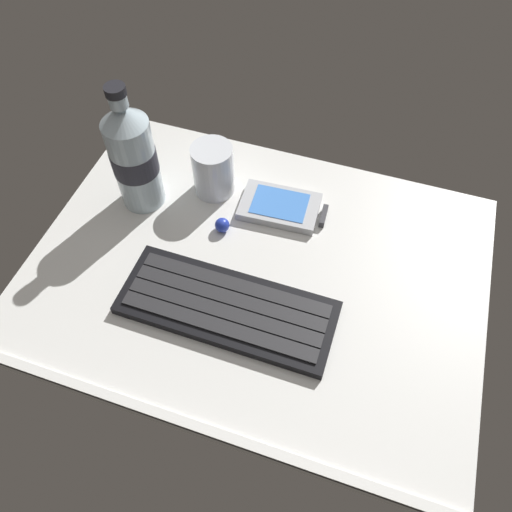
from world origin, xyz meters
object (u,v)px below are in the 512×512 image
at_px(juice_cup, 213,171).
at_px(water_bottle, 133,156).
at_px(trackball_mouse, 222,225).
at_px(handheld_device, 284,207).
at_px(keyboard, 227,307).

bearing_deg(juice_cup, water_bottle, -151.12).
bearing_deg(trackball_mouse, handheld_device, 40.36).
distance_m(keyboard, water_bottle, 0.26).
height_order(handheld_device, juice_cup, juice_cup).
height_order(keyboard, juice_cup, juice_cup).
height_order(keyboard, trackball_mouse, trackball_mouse).
relative_size(handheld_device, water_bottle, 0.63).
bearing_deg(trackball_mouse, water_bottle, 171.89).
bearing_deg(keyboard, trackball_mouse, 113.45).
height_order(handheld_device, trackball_mouse, trackball_mouse).
distance_m(handheld_device, trackball_mouse, 0.10).
xyz_separation_m(handheld_device, juice_cup, (-0.12, 0.01, 0.03)).
bearing_deg(keyboard, water_bottle, 142.87).
xyz_separation_m(keyboard, juice_cup, (-0.10, 0.20, 0.03)).
xyz_separation_m(keyboard, handheld_device, (0.02, 0.19, -0.00)).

